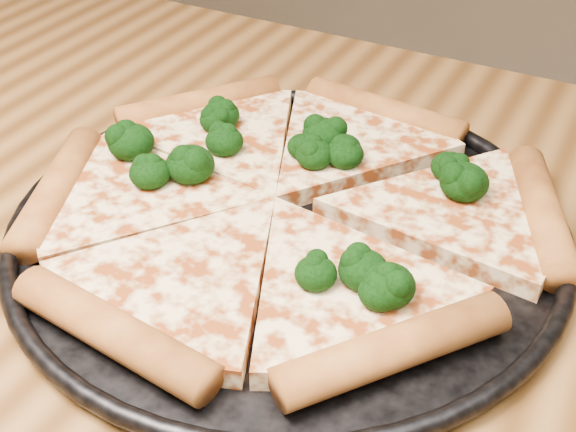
% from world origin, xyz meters
% --- Properties ---
extents(dining_table, '(1.20, 0.90, 0.75)m').
position_xyz_m(dining_table, '(0.00, 0.00, 0.66)').
color(dining_table, brown).
rests_on(dining_table, ground).
extents(pizza_pan, '(0.39, 0.39, 0.02)m').
position_xyz_m(pizza_pan, '(0.11, 0.12, 0.76)').
color(pizza_pan, black).
rests_on(pizza_pan, dining_table).
extents(pizza, '(0.40, 0.36, 0.03)m').
position_xyz_m(pizza, '(0.10, 0.13, 0.77)').
color(pizza, '#FFDE9C').
rests_on(pizza, pizza_pan).
extents(broccoli_florets, '(0.28, 0.18, 0.03)m').
position_xyz_m(broccoli_florets, '(0.10, 0.15, 0.78)').
color(broccoli_florets, black).
rests_on(broccoli_florets, pizza).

